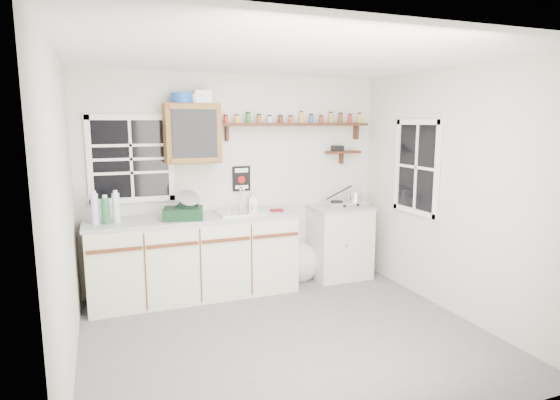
{
  "coord_description": "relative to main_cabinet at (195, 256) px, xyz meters",
  "views": [
    {
      "loc": [
        -1.52,
        -3.76,
        1.95
      ],
      "look_at": [
        0.14,
        0.55,
        1.18
      ],
      "focal_mm": 30.0,
      "sensor_mm": 36.0,
      "label": 1
    }
  ],
  "objects": [
    {
      "name": "water_bottles",
      "position": [
        -0.91,
        -0.04,
        0.61
      ],
      "size": [
        0.28,
        0.1,
        0.35
      ],
      "color": "silver",
      "rests_on": "main_cabinet"
    },
    {
      "name": "upper_cabinet",
      "position": [
        0.03,
        0.14,
        1.36
      ],
      "size": [
        0.6,
        0.32,
        0.65
      ],
      "color": "brown",
      "rests_on": "wall_back"
    },
    {
      "name": "warning_sign",
      "position": [
        0.63,
        0.29,
        0.82
      ],
      "size": [
        0.22,
        0.02,
        0.3
      ],
      "color": "black",
      "rests_on": "wall_back"
    },
    {
      "name": "upper_cabinet_clutter",
      "position": [
        0.03,
        0.14,
        1.75
      ],
      "size": [
        0.43,
        0.24,
        0.14
      ],
      "color": "#1947A3",
      "rests_on": "upper_cabinet"
    },
    {
      "name": "window_back",
      "position": [
        -0.62,
        0.29,
        1.09
      ],
      "size": [
        0.93,
        0.03,
        0.98
      ],
      "color": "black",
      "rests_on": "wall_back"
    },
    {
      "name": "rag",
      "position": [
        0.96,
        -0.05,
        0.47
      ],
      "size": [
        0.16,
        0.14,
        0.02
      ],
      "primitive_type": "cube",
      "rotation": [
        0.0,
        0.0,
        -0.16
      ],
      "color": "maroon",
      "rests_on": "main_cabinet"
    },
    {
      "name": "soap_bottle",
      "position": [
        0.75,
        0.22,
        0.56
      ],
      "size": [
        0.11,
        0.12,
        0.21
      ],
      "primitive_type": "imported",
      "rotation": [
        0.0,
        0.0,
        -0.25
      ],
      "color": "silver",
      "rests_on": "main_cabinet"
    },
    {
      "name": "room",
      "position": [
        0.58,
        -1.3,
        0.79
      ],
      "size": [
        3.64,
        3.24,
        2.54
      ],
      "color": "#5A5A5D",
      "rests_on": "ground"
    },
    {
      "name": "trash_bag",
      "position": [
        1.32,
        0.1,
        -0.24
      ],
      "size": [
        0.45,
        0.41,
        0.52
      ],
      "color": "silver",
      "rests_on": "floor"
    },
    {
      "name": "saucepan",
      "position": [
        2.02,
        0.01,
        0.57
      ],
      "size": [
        0.44,
        0.2,
        0.19
      ],
      "rotation": [
        0.0,
        0.0,
        -0.06
      ],
      "color": "silver",
      "rests_on": "hotplate"
    },
    {
      "name": "window_right",
      "position": [
        2.37,
        -0.75,
        0.99
      ],
      "size": [
        0.03,
        0.78,
        1.08
      ],
      "color": "black",
      "rests_on": "wall_back"
    },
    {
      "name": "dish_rack",
      "position": [
        -0.12,
        -0.1,
        0.56
      ],
      "size": [
        0.47,
        0.39,
        0.31
      ],
      "rotation": [
        0.0,
        0.0,
        -0.22
      ],
      "color": "black",
      "rests_on": "main_cabinet"
    },
    {
      "name": "spice_shelf",
      "position": [
        1.31,
        0.21,
        1.47
      ],
      "size": [
        1.91,
        0.18,
        0.35
      ],
      "color": "#321A0E",
      "rests_on": "wall_back"
    },
    {
      "name": "sink",
      "position": [
        0.54,
        0.01,
        0.47
      ],
      "size": [
        0.52,
        0.44,
        0.29
      ],
      "color": "silver",
      "rests_on": "main_cabinet"
    },
    {
      "name": "main_cabinet",
      "position": [
        0.0,
        0.0,
        0.0
      ],
      "size": [
        2.31,
        0.63,
        0.92
      ],
      "color": "beige",
      "rests_on": "floor"
    },
    {
      "name": "hotplate",
      "position": [
        1.9,
        0.01,
        0.48
      ],
      "size": [
        0.52,
        0.29,
        0.07
      ],
      "rotation": [
        0.0,
        0.0,
        -0.03
      ],
      "color": "silver",
      "rests_on": "right_cabinet"
    },
    {
      "name": "secondary_shelf",
      "position": [
        1.94,
        0.22,
        1.12
      ],
      "size": [
        0.45,
        0.16,
        0.24
      ],
      "color": "#321A0E",
      "rests_on": "wall_back"
    },
    {
      "name": "right_cabinet",
      "position": [
        1.83,
        0.03,
        -0.01
      ],
      "size": [
        0.73,
        0.57,
        0.91
      ],
      "color": "beige",
      "rests_on": "floor"
    }
  ]
}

